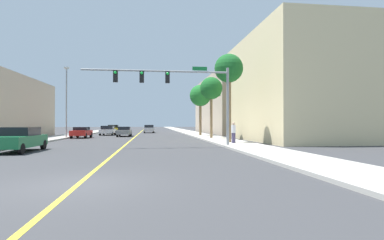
% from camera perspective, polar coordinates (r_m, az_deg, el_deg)
% --- Properties ---
extents(ground, '(192.00, 192.00, 0.00)m').
position_cam_1_polar(ground, '(51.37, -9.93, -2.57)').
color(ground, '#38383A').
extents(sidewalk_left, '(3.29, 168.00, 0.15)m').
position_cam_1_polar(sidewalk_left, '(52.53, -19.86, -2.42)').
color(sidewalk_left, '#9E9B93').
rests_on(sidewalk_left, ground).
extents(sidewalk_right, '(3.29, 168.00, 0.15)m').
position_cam_1_polar(sidewalk_right, '(51.79, 0.14, -2.48)').
color(sidewalk_right, '#B2ADA3').
rests_on(sidewalk_right, ground).
extents(lane_marking_center, '(0.16, 144.00, 0.01)m').
position_cam_1_polar(lane_marking_center, '(51.37, -9.93, -2.56)').
color(lane_marking_center, yellow).
rests_on(lane_marking_center, ground).
extents(building_right_near, '(12.61, 17.10, 10.92)m').
position_cam_1_polar(building_right_near, '(34.68, 20.36, 5.53)').
color(building_right_near, beige).
rests_on(building_right_near, ground).
extents(building_right_far, '(13.80, 26.24, 10.03)m').
position_cam_1_polar(building_right_far, '(57.68, 9.34, 2.63)').
color(building_right_far, tan).
rests_on(building_right_far, ground).
extents(traffic_signal_mast, '(10.75, 0.36, 5.84)m').
position_cam_1_polar(traffic_signal_mast, '(22.71, -2.66, 6.49)').
color(traffic_signal_mast, gray).
rests_on(traffic_signal_mast, sidewalk_right).
extents(street_lamp, '(0.56, 0.28, 8.33)m').
position_cam_1_polar(street_lamp, '(39.43, -22.33, 3.75)').
color(street_lamp, gray).
rests_on(street_lamp, sidewalk_left).
extents(palm_near, '(2.48, 2.48, 7.65)m').
position_cam_1_polar(palm_near, '(27.10, 6.84, 9.09)').
color(palm_near, brown).
rests_on(palm_near, sidewalk_right).
extents(palm_mid, '(2.49, 2.49, 6.76)m').
position_cam_1_polar(palm_mid, '(34.27, 3.59, 5.77)').
color(palm_mid, brown).
rests_on(palm_mid, sidewalk_right).
extents(palm_far, '(2.90, 2.90, 6.83)m').
position_cam_1_polar(palm_far, '(41.63, 1.56, 4.48)').
color(palm_far, brown).
rests_on(palm_far, sidewalk_right).
extents(car_gray, '(1.82, 4.53, 1.31)m').
position_cam_1_polar(car_gray, '(42.25, -12.47, -2.04)').
color(car_gray, slate).
rests_on(car_gray, ground).
extents(car_red, '(1.92, 3.94, 1.32)m').
position_cam_1_polar(car_red, '(39.03, -19.87, -2.15)').
color(car_red, red).
rests_on(car_red, ground).
extents(car_silver, '(2.00, 4.56, 1.46)m').
position_cam_1_polar(car_silver, '(56.97, -8.03, -1.61)').
color(car_silver, '#BCBCC1').
rests_on(car_silver, ground).
extents(car_white, '(2.01, 3.99, 1.40)m').
position_cam_1_polar(car_white, '(46.76, -15.40, -1.86)').
color(car_white, white).
rests_on(car_white, ground).
extents(car_green, '(2.03, 4.60, 1.54)m').
position_cam_1_polar(car_green, '(21.96, -29.50, -3.12)').
color(car_green, '#196638').
rests_on(car_green, ground).
extents(car_yellow, '(1.95, 4.49, 1.50)m').
position_cam_1_polar(car_yellow, '(53.44, -14.41, -1.65)').
color(car_yellow, gold).
rests_on(car_yellow, ground).
extents(pedestrian, '(0.38, 0.38, 1.72)m').
position_cam_1_polar(pedestrian, '(25.51, 7.73, -2.33)').
color(pedestrian, '#3F3859').
rests_on(pedestrian, sidewalk_right).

